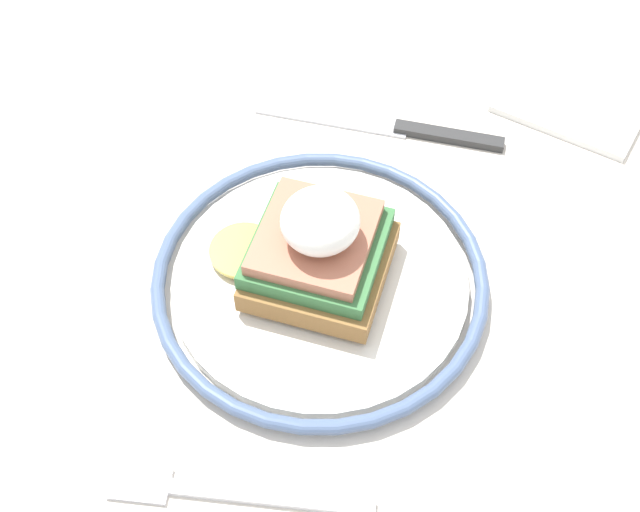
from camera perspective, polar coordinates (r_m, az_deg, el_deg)
dining_table at (r=0.65m, az=2.21°, el=-10.07°), size 1.03×0.71×0.72m
plate at (r=0.56m, az=0.00°, el=-1.65°), size 0.24×0.24×0.02m
sandwich at (r=0.53m, az=-0.19°, el=0.64°), size 0.09×0.13×0.07m
fork at (r=0.50m, az=-6.67°, el=-16.40°), size 0.04×0.16×0.00m
knife at (r=0.67m, az=5.59°, el=9.04°), size 0.03×0.21×0.01m
napkin at (r=0.74m, az=18.13°, el=11.36°), size 0.16×0.14×0.01m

